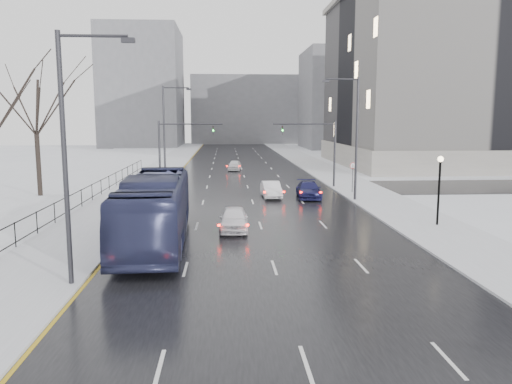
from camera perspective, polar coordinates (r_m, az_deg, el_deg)
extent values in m
cube|color=black|center=(60.14, -1.43, 2.00)|extent=(16.00, 150.00, 0.04)
cube|color=black|center=(48.25, -0.91, 0.42)|extent=(130.00, 10.00, 0.04)
cube|color=silver|center=(60.67, -11.40, 1.95)|extent=(5.00, 150.00, 0.16)
cube|color=silver|center=(61.42, 8.41, 2.10)|extent=(5.00, 150.00, 0.16)
cube|color=white|center=(62.69, -20.03, 1.79)|extent=(14.00, 150.00, 0.12)
cube|color=black|center=(32.09, -23.21, -1.82)|extent=(0.04, 70.00, 0.05)
cube|color=black|center=(32.27, -23.11, -3.56)|extent=(0.04, 70.00, 0.05)
cylinder|color=black|center=(32.19, -23.15, -2.87)|extent=(0.06, 0.06, 1.30)
cylinder|color=#2D2D33|center=(41.15, 11.42, 5.84)|extent=(0.20, 0.20, 10.00)
cylinder|color=#2D2D33|center=(40.91, 9.82, 12.60)|extent=(2.60, 0.12, 0.12)
cube|color=#2D2D33|center=(40.63, 7.99, 12.46)|extent=(0.50, 0.25, 0.18)
cylinder|color=#2D2D33|center=(20.76, -21.01, 3.08)|extent=(0.20, 0.20, 10.00)
cylinder|color=#2D2D33|center=(20.57, -18.14, 16.60)|extent=(2.60, 0.12, 0.12)
cube|color=#2D2D33|center=(20.28, -14.41, 16.45)|extent=(0.50, 0.25, 0.18)
cylinder|color=#2D2D33|center=(52.13, -10.45, 6.37)|extent=(0.20, 0.20, 10.00)
cylinder|color=#2D2D33|center=(52.06, -9.14, 11.69)|extent=(2.60, 0.12, 0.12)
cube|color=#2D2D33|center=(51.94, -7.68, 11.56)|extent=(0.50, 0.25, 0.18)
cylinder|color=black|center=(32.83, 20.16, -0.10)|extent=(0.14, 0.14, 4.00)
sphere|color=#FFE5B2|center=(32.61, 20.35, 3.55)|extent=(0.36, 0.36, 0.36)
cylinder|color=#2D2D33|center=(49.01, 8.96, 4.24)|extent=(0.20, 0.20, 6.50)
cylinder|color=#2D2D33|center=(48.33, 5.54, 7.74)|extent=(6.00, 0.12, 0.12)
imported|color=#2D2D33|center=(48.06, 3.04, 7.05)|extent=(0.15, 0.18, 0.90)
sphere|color=#19FF33|center=(47.91, 3.06, 7.05)|extent=(0.16, 0.16, 0.16)
cylinder|color=#2D2D33|center=(48.26, -10.96, 4.12)|extent=(0.20, 0.20, 6.50)
cylinder|color=#2D2D33|center=(47.84, -7.46, 7.71)|extent=(6.00, 0.12, 0.12)
imported|color=#2D2D33|center=(47.76, -4.92, 7.03)|extent=(0.15, 0.18, 0.90)
sphere|color=#19FF33|center=(47.61, -4.92, 7.02)|extent=(0.16, 0.16, 0.16)
cylinder|color=#2D2D33|center=(45.49, 10.98, 1.54)|extent=(0.06, 0.06, 2.50)
cylinder|color=white|center=(45.37, 11.02, 2.98)|extent=(0.60, 0.03, 0.60)
torus|color=#B20C0C|center=(45.37, 11.02, 2.98)|extent=(0.58, 0.06, 0.58)
cube|color=gray|center=(80.96, 24.33, 11.41)|extent=(40.00, 30.00, 24.00)
cube|color=gray|center=(80.96, 23.88, 3.99)|extent=(40.60, 30.60, 3.00)
cube|color=slate|center=(118.71, 11.39, 10.31)|extent=(24.00, 20.00, 22.00)
cube|color=slate|center=(126.51, -12.79, 11.50)|extent=(18.00, 22.00, 28.00)
cube|color=slate|center=(139.89, -1.00, 9.34)|extent=(30.00, 18.00, 18.00)
imported|color=navy|center=(27.27, -11.47, -1.97)|extent=(3.62, 13.41, 3.71)
imported|color=white|center=(30.03, -2.56, -3.08)|extent=(1.80, 4.21, 1.42)
imported|color=white|center=(42.53, 1.74, 0.30)|extent=(1.63, 4.23, 1.38)
imported|color=#1A1B4F|center=(42.60, 6.03, 0.27)|extent=(2.26, 4.88, 1.38)
imported|color=silver|center=(64.86, -2.46, 3.08)|extent=(2.00, 4.08, 1.34)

